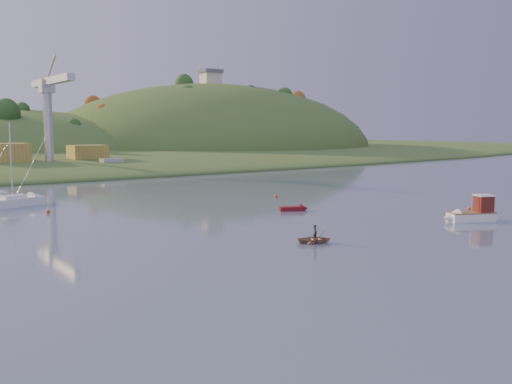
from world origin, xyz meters
TOP-DOWN VIEW (x-y plane):
  - ground at (0.00, 0.00)m, footprint 500.00×500.00m
  - hill_center at (10.00, 210.00)m, footprint 140.00×120.00m
  - hill_right at (95.00, 195.00)m, footprint 150.00×130.00m
  - hilltop_house at (95.00, 195.00)m, footprint 9.00×7.00m
  - wharf at (5.00, 122.00)m, footprint 42.00×16.00m
  - shed_west at (-8.00, 123.00)m, footprint 11.00×8.00m
  - shed_east at (13.00, 124.00)m, footprint 9.00×7.00m
  - dock_crane at (2.00, 118.39)m, footprint 3.20×28.00m
  - fishing_boat at (19.31, 15.92)m, footprint 6.68×4.46m
  - sailboat_near at (-20.58, 60.69)m, footprint 8.78×4.99m
  - canoe at (-3.67, 17.10)m, footprint 3.89×3.41m
  - paddler at (-3.67, 17.10)m, footprint 0.54×0.64m
  - red_tender at (8.82, 34.40)m, footprint 4.06×2.87m
  - work_vessel at (15.00, 112.64)m, footprint 13.31×5.48m
  - buoy_0 at (27.35, 21.03)m, footprint 0.50×0.50m
  - buoy_1 at (15.20, 47.06)m, footprint 0.50×0.50m
  - buoy_3 at (-18.57, 51.34)m, footprint 0.50×0.50m

SIDE VIEW (x-z plane):
  - ground at x=0.00m, z-range 0.00..0.00m
  - hill_center at x=10.00m, z-range -18.00..18.00m
  - hill_right at x=95.00m, z-range -30.00..30.00m
  - buoy_0 at x=27.35m, z-range 0.00..0.50m
  - buoy_1 at x=15.20m, z-range 0.00..0.50m
  - buoy_3 at x=-18.57m, z-range 0.00..0.50m
  - red_tender at x=8.82m, z-range -0.38..0.93m
  - canoe at x=-3.67m, z-range 0.00..0.67m
  - paddler at x=-3.67m, z-range 0.00..1.48m
  - sailboat_near at x=-20.58m, z-range -5.08..6.59m
  - fishing_boat at x=19.31m, z-range -1.15..2.96m
  - work_vessel at x=15.00m, z-range -0.48..2.87m
  - wharf at x=5.00m, z-range 0.00..2.40m
  - shed_east at x=13.00m, z-range 2.40..6.40m
  - shed_west at x=-8.00m, z-range 2.40..7.20m
  - dock_crane at x=2.00m, z-range 7.02..27.32m
  - hilltop_house at x=95.00m, z-range 30.18..36.63m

